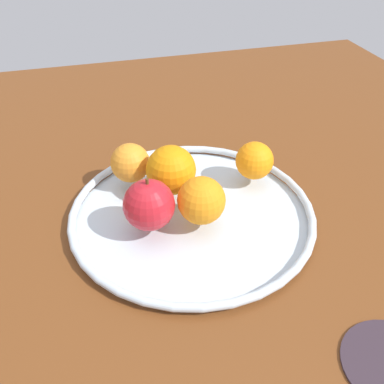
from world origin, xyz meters
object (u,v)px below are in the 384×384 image
(fruit_bowl, at_px, (192,212))
(apple, at_px, (149,205))
(orange_back_left, at_px, (201,200))
(orange_front_left, at_px, (254,161))
(orange_center, at_px, (130,163))
(orange_front_right, at_px, (171,170))

(fruit_bowl, relative_size, apple, 4.56)
(orange_back_left, relative_size, orange_front_left, 1.12)
(orange_center, distance_m, orange_front_left, 0.20)
(fruit_bowl, distance_m, apple, 0.08)
(apple, bearing_deg, orange_front_right, 146.24)
(fruit_bowl, bearing_deg, orange_front_left, 114.02)
(apple, relative_size, orange_center, 1.28)
(orange_back_left, xyz_separation_m, orange_center, (-0.13, -0.08, -0.00))
(apple, bearing_deg, fruit_bowl, 107.35)
(fruit_bowl, bearing_deg, orange_front_right, -158.83)
(orange_center, bearing_deg, orange_back_left, 32.87)
(orange_front_left, bearing_deg, orange_front_right, -88.92)
(fruit_bowl, distance_m, orange_back_left, 0.05)
(apple, bearing_deg, orange_back_left, 84.46)
(apple, bearing_deg, orange_center, -176.06)
(orange_front_right, relative_size, orange_front_left, 1.26)
(orange_front_left, bearing_deg, apple, -68.32)
(apple, distance_m, orange_front_right, 0.09)
(orange_center, height_order, orange_front_right, orange_front_right)
(apple, height_order, orange_front_left, apple)
(fruit_bowl, xyz_separation_m, orange_front_left, (-0.05, 0.12, 0.04))
(orange_back_left, distance_m, orange_front_left, 0.14)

